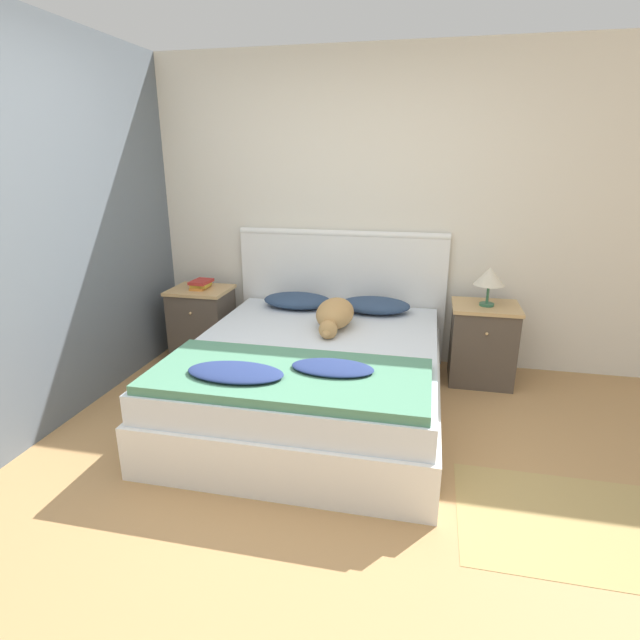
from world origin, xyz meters
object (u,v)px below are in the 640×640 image
Objects in this scene: pillow_right at (375,305)px; dog at (335,315)px; book_stack at (201,284)px; bed at (314,377)px; nightstand_left at (203,323)px; pillow_left at (298,300)px; nightstand_right at (482,343)px; table_lamp at (490,277)px.

pillow_right is 0.88× the size of dog.
bed is at bearing -33.22° from book_stack.
book_stack is at bearing 56.72° from nightstand_left.
pillow_left is 1.00× the size of pillow_right.
nightstand_right is 2.89× the size of book_stack.
nightstand_right is at bearing 90.00° from table_lamp.
nightstand_left is 1.36m from dog.
nightstand_left is 1.53m from pillow_right.
dog is 1.33m from book_stack.
pillow_left is at bearing 180.00° from pillow_right.
bed is 6.96× the size of table_lamp.
nightstand_left reaches higher than bed.
nightstand_left is at bearing -177.34° from pillow_left.
table_lamp is (0.86, -0.06, 0.29)m from pillow_right.
pillow_left reaches higher than bed.
pillow_left and pillow_right have the same top height.
pillow_right is 1.51m from book_stack.
table_lamp is at bearing 19.37° from dog.
nightstand_right reaches higher than pillow_right.
table_lamp is at bearing -90.00° from nightstand_right.
pillow_right is at bearing 67.97° from bed.
nightstand_left is at bearing -178.49° from pillow_right.
nightstand_left is 2.89× the size of book_stack.
nightstand_right is 1.10× the size of pillow_right.
bed is at bearing -102.50° from dog.
nightstand_right is (2.38, 0.00, 0.00)m from nightstand_left.
book_stack is at bearing 146.78° from bed.
bed is 9.43× the size of book_stack.
pillow_right is 0.91m from table_lamp.
table_lamp is (2.37, -0.03, 0.18)m from book_stack.
dog is at bearing -47.84° from pillow_left.
dog is 1.20m from table_lamp.
dog is at bearing -159.87° from nightstand_right.
nightstand_left is 0.35m from book_stack.
nightstand_right reaches higher than bed.
pillow_left is at bearing 178.49° from nightstand_right.
pillow_left is at bearing 2.66° from nightstand_left.
nightstand_right is 1.53m from pillow_left.
dog reaches higher than nightstand_right.
dog is (0.40, -0.45, 0.04)m from pillow_left.
nightstand_right is 1.10× the size of pillow_left.
dog is at bearing -160.63° from table_lamp.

